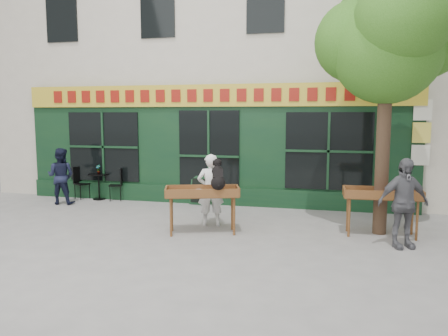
# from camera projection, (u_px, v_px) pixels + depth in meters

# --- Properties ---
(ground) EXTENTS (80.00, 80.00, 0.00)m
(ground) POSITION_uv_depth(u_px,v_px,m) (182.00, 224.00, 9.95)
(ground) COLOR slate
(ground) RESTS_ON ground
(building) EXTENTS (14.00, 7.26, 10.00)m
(building) POSITION_uv_depth(u_px,v_px,m) (237.00, 42.00, 15.09)
(building) COLOR beige
(building) RESTS_ON ground
(street_tree) EXTENTS (3.05, 2.90, 5.60)m
(street_tree) POSITION_uv_depth(u_px,v_px,m) (390.00, 34.00, 8.76)
(street_tree) COLOR #382619
(street_tree) RESTS_ON ground
(book_cart_center) EXTENTS (1.62, 1.05, 0.99)m
(book_cart_center) POSITION_uv_depth(u_px,v_px,m) (202.00, 195.00, 9.14)
(book_cart_center) COLOR brown
(book_cart_center) RESTS_ON ground
(dog) EXTENTS (0.51, 0.68, 0.60)m
(dog) POSITION_uv_depth(u_px,v_px,m) (218.00, 174.00, 8.95)
(dog) COLOR black
(dog) RESTS_ON book_cart_center
(woman) EXTENTS (0.68, 0.55, 1.62)m
(woman) POSITION_uv_depth(u_px,v_px,m) (211.00, 190.00, 9.76)
(woman) COLOR white
(woman) RESTS_ON ground
(book_cart_right) EXTENTS (1.52, 0.67, 0.99)m
(book_cart_right) POSITION_uv_depth(u_px,v_px,m) (382.00, 197.00, 8.93)
(book_cart_right) COLOR brown
(book_cart_right) RESTS_ON ground
(man_right) EXTENTS (1.08, 0.76, 1.70)m
(man_right) POSITION_uv_depth(u_px,v_px,m) (403.00, 203.00, 8.14)
(man_right) COLOR #525256
(man_right) RESTS_ON ground
(bistro_table) EXTENTS (0.60, 0.60, 0.76)m
(bistro_table) POSITION_uv_depth(u_px,v_px,m) (99.00, 181.00, 12.79)
(bistro_table) COLOR black
(bistro_table) RESTS_ON ground
(bistro_chair_left) EXTENTS (0.49, 0.49, 0.95)m
(bistro_chair_left) POSITION_uv_depth(u_px,v_px,m) (80.00, 180.00, 12.97)
(bistro_chair_left) COLOR black
(bistro_chair_left) RESTS_ON ground
(bistro_chair_right) EXTENTS (0.46, 0.46, 0.95)m
(bistro_chair_right) POSITION_uv_depth(u_px,v_px,m) (119.00, 181.00, 12.66)
(bistro_chair_right) COLOR black
(bistro_chair_right) RESTS_ON ground
(potted_plant) EXTENTS (0.16, 0.12, 0.27)m
(potted_plant) POSITION_uv_depth(u_px,v_px,m) (98.00, 169.00, 12.74)
(potted_plant) COLOR gray
(potted_plant) RESTS_ON bistro_table
(man_left) EXTENTS (0.84, 0.70, 1.57)m
(man_left) POSITION_uv_depth(u_px,v_px,m) (61.00, 176.00, 12.14)
(man_left) COLOR black
(man_left) RESTS_ON ground
(chalkboard) EXTENTS (0.58, 0.28, 0.79)m
(chalkboard) POSITION_uv_depth(u_px,v_px,m) (199.00, 190.00, 12.07)
(chalkboard) COLOR black
(chalkboard) RESTS_ON ground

